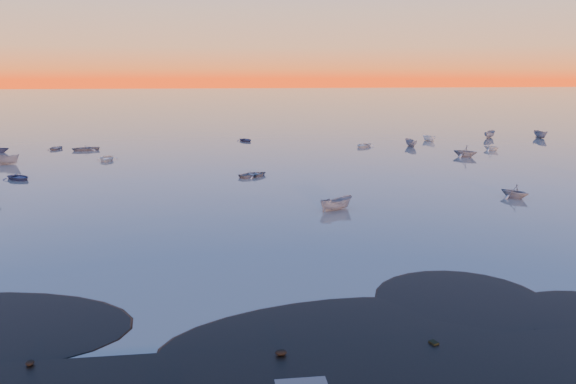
{
  "coord_description": "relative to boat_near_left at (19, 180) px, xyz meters",
  "views": [
    {
      "loc": [
        -3.42,
        -28.37,
        13.41
      ],
      "look_at": [
        3.79,
        28.0,
        1.03
      ],
      "focal_mm": 35.0,
      "sensor_mm": 36.0,
      "label": 1
    }
  ],
  "objects": [
    {
      "name": "moored_fleet",
      "position": [
        28.09,
        8.85,
        0.0
      ],
      "size": [
        124.0,
        58.0,
        1.2
      ],
      "primitive_type": null,
      "color": "white",
      "rests_on": "ground"
    },
    {
      "name": "boat_near_left",
      "position": [
        0.0,
        0.0,
        0.0
      ],
      "size": [
        3.83,
        3.9,
        0.96
      ],
      "primitive_type": "imported",
      "rotation": [
        0.0,
        0.0,
        0.81
      ],
      "color": "navy",
      "rests_on": "ground"
    },
    {
      "name": "boat_near_right",
      "position": [
        56.19,
        -17.47,
        0.0
      ],
      "size": [
        3.61,
        3.01,
        1.16
      ],
      "primitive_type": "imported",
      "rotation": [
        0.0,
        0.0,
        3.69
      ],
      "color": "slate",
      "rests_on": "ground"
    },
    {
      "name": "mud_lobes",
      "position": [
        28.09,
        -45.15,
        0.01
      ],
      "size": [
        140.0,
        6.0,
        0.07
      ],
      "primitive_type": null,
      "color": "black",
      "rests_on": "ground"
    },
    {
      "name": "ground",
      "position": [
        28.09,
        55.85,
        0.0
      ],
      "size": [
        600.0,
        600.0,
        0.0
      ],
      "primitive_type": "plane",
      "color": "#6E655C",
      "rests_on": "ground"
    },
    {
      "name": "boat_near_center",
      "position": [
        36.12,
        -20.15,
        0.0
      ],
      "size": [
        2.8,
        3.97,
        1.26
      ],
      "primitive_type": "imported",
      "rotation": [
        0.0,
        0.0,
        1.96
      ],
      "color": "slate",
      "rests_on": "ground"
    }
  ]
}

